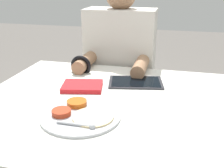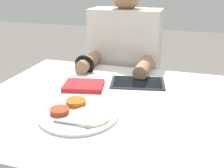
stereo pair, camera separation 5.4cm
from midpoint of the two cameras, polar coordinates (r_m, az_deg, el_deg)
name	(u,v)px [view 1 (the left image)]	position (r m, az deg, el deg)	size (l,w,h in m)	color
thali_tray	(80,114)	(0.94, -8.53, -6.55)	(0.29, 0.29, 0.03)	#B7BABF
red_notebook	(82,86)	(1.18, -7.76, -0.54)	(0.20, 0.17, 0.02)	silver
tablet_device	(136,82)	(1.23, 3.92, 0.39)	(0.27, 0.20, 0.01)	#28282D
person_diner	(120,89)	(1.65, 0.72, -1.13)	(0.41, 0.43, 1.23)	black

